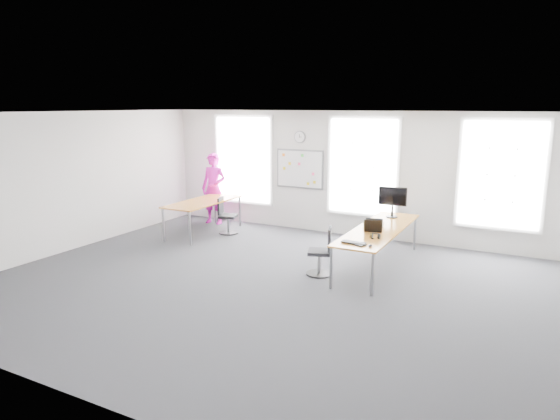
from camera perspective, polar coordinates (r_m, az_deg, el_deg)
The scene contains 22 objects.
floor at distance 8.91m, azimuth -0.96°, elevation -8.65°, with size 10.00×10.00×0.00m, color #28282D.
ceiling at distance 8.34m, azimuth -1.03°, elevation 11.03°, with size 10.00×10.00×0.00m, color white.
wall_back at distance 12.11m, azimuth 8.11°, elevation 4.07°, with size 10.00×10.00×0.00m, color silver.
wall_front at distance 5.44m, azimuth -21.71°, elevation -6.38°, with size 10.00×10.00×0.00m, color silver.
wall_left at distance 11.71m, azimuth -23.05°, elevation 2.97°, with size 10.00×10.00×0.00m, color silver.
window_left at distance 13.36m, azimuth -4.18°, elevation 5.75°, with size 1.60×0.06×2.20m, color white.
window_mid at distance 11.96m, azimuth 9.45°, elevation 4.90°, with size 1.60×0.06×2.20m, color white.
window_right at distance 11.40m, azimuth 23.94°, elevation 3.69°, with size 1.60×0.06×2.20m, color white.
desk_right at distance 9.88m, azimuth 11.22°, elevation -2.36°, with size 0.86×3.21×0.78m.
desk_left at distance 12.43m, azimuth -8.75°, elevation 0.73°, with size 0.89×2.23×0.82m.
chair_right at distance 9.38m, azimuth 4.84°, elevation -5.05°, with size 0.52×0.52×0.91m.
chair_left at distance 12.42m, azimuth -6.19°, elevation -0.87°, with size 0.51×0.51×0.90m.
person at distance 13.42m, azimuth -7.58°, elevation 2.45°, with size 0.69×0.45×1.89m, color #C615A6.
whiteboard at distance 12.59m, azimuth 2.26°, elevation 4.70°, with size 1.20×0.03×0.90m, color white.
wall_clock at distance 12.51m, azimuth 2.29°, elevation 8.34°, with size 0.30×0.30×0.04m, color gray.
keyboard at distance 8.72m, azimuth 8.41°, elevation -3.76°, with size 0.45×0.16×0.02m, color black.
mouse at distance 8.57m, azimuth 10.28°, elevation -4.05°, with size 0.07×0.11×0.04m, color black.
lens_cap at distance 9.09m, azimuth 10.54°, elevation -3.24°, with size 0.06×0.06×0.01m, color black.
headphones at distance 9.11m, azimuth 10.80°, elevation -2.93°, with size 0.18×0.09×0.10m.
laptop_sleeve at distance 9.52m, azimuth 10.61°, elevation -1.78°, with size 0.33×0.22×0.26m.
paper_stack at distance 9.98m, azimuth 10.64°, elevation -1.57°, with size 0.33×0.25×0.11m, color beige.
monitor at distance 10.81m, azimuth 12.74°, elevation 1.21°, with size 0.59×0.24×0.66m.
Camera 1 is at (3.99, -7.32, 3.13)m, focal length 32.00 mm.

